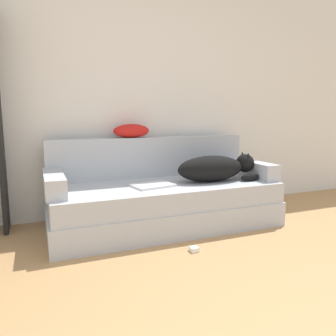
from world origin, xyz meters
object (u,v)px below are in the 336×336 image
at_px(couch, 164,204).
at_px(dog, 216,168).
at_px(laptop, 153,185).
at_px(throw_pillow, 131,131).
at_px(power_adapter, 194,249).

bearing_deg(couch, dog, -11.41).
bearing_deg(couch, laptop, -146.22).
bearing_deg(throw_pillow, dog, -36.19).
bearing_deg(dog, throw_pillow, 143.81).
bearing_deg(power_adapter, couch, 88.79).
bearing_deg(laptop, power_adapter, -86.92).
bearing_deg(dog, power_adapter, -131.95).
relative_size(couch, throw_pillow, 5.72).
height_order(dog, power_adapter, dog).
relative_size(couch, power_adapter, 32.82).
bearing_deg(dog, couch, 168.59).
relative_size(couch, dog, 2.57).
bearing_deg(throw_pillow, couch, -64.34).
bearing_deg(couch, power_adapter, -91.21).
height_order(couch, power_adapter, couch).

